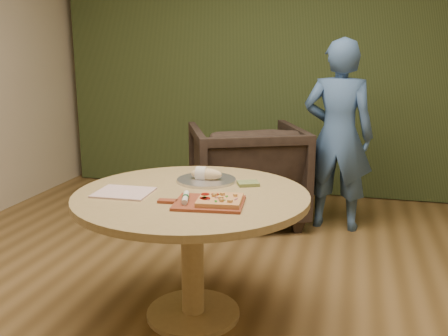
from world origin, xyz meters
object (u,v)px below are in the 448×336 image
pizza_paddle (207,203)px  serving_tray (206,180)px  flatbread_pizza (220,200)px  person_standing (338,136)px  cutlery_roll (186,198)px  pedestal_table (192,217)px  bread_roll (205,174)px  armchair (246,168)px

pizza_paddle → serving_tray: bearing=100.6°
flatbread_pizza → person_standing: bearing=74.9°
cutlery_roll → person_standing: person_standing is taller
pedestal_table → flatbread_pizza: flatbread_pizza is taller
bread_roll → armchair: size_ratio=0.20×
pizza_paddle → flatbread_pizza: flatbread_pizza is taller
flatbread_pizza → pizza_paddle: bearing=-174.0°
cutlery_roll → bread_roll: size_ratio=1.02×
armchair → pedestal_table: bearing=68.1°
pedestal_table → bread_roll: (0.00, 0.26, 0.18)m
pedestal_table → flatbread_pizza: (0.21, -0.17, 0.17)m
pizza_paddle → cutlery_roll: size_ratio=2.34×
flatbread_pizza → bread_roll: size_ratio=1.26×
flatbread_pizza → bread_roll: (-0.21, 0.43, 0.02)m
flatbread_pizza → person_standing: person_standing is taller
person_standing → armchair: bearing=6.3°
pedestal_table → bread_roll: bread_roll is taller
pedestal_table → person_standing: person_standing is taller
pedestal_table → serving_tray: (0.01, 0.26, 0.15)m
pedestal_table → cutlery_roll: cutlery_roll is taller
flatbread_pizza → pedestal_table: bearing=140.4°
flatbread_pizza → cutlery_roll: flatbread_pizza is taller
serving_tray → armchair: 1.50m
bread_roll → pizza_paddle: bearing=-71.8°
pizza_paddle → serving_tray: serving_tray is taller
pizza_paddle → armchair: 1.94m
flatbread_pizza → armchair: 1.95m
pizza_paddle → bread_roll: (-0.14, 0.44, 0.04)m
flatbread_pizza → serving_tray: (-0.20, 0.43, -0.02)m
serving_tray → pizza_paddle: bearing=-72.8°
armchair → flatbread_pizza: bearing=74.2°
bread_roll → pedestal_table: bearing=-90.0°
flatbread_pizza → armchair: armchair is taller
serving_tray → pedestal_table: bearing=-92.0°
flatbread_pizza → cutlery_roll: size_ratio=1.24×
pedestal_table → pizza_paddle: (0.14, -0.18, 0.15)m
cutlery_roll → pedestal_table: bearing=84.1°
flatbread_pizza → armchair: bearing=98.0°
pizza_paddle → armchair: (-0.21, 1.91, -0.27)m
pizza_paddle → person_standing: size_ratio=0.28×
serving_tray → armchair: (-0.07, 1.47, -0.27)m
pizza_paddle → person_standing: person_standing is taller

